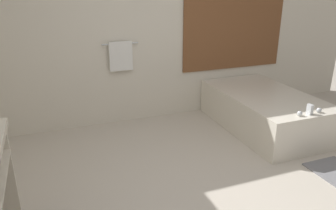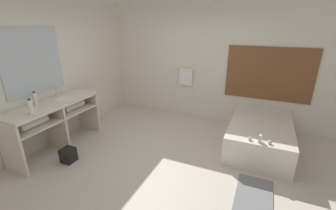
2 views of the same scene
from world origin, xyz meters
TOP-DOWN VIEW (x-y plane):
  - ground_plane at (0.00, 0.00)m, footprint 16.00×16.00m
  - wall_back_with_blinds at (0.05, 2.23)m, footprint 7.40×0.13m
  - bathtub at (1.49, 1.28)m, footprint 1.05×1.82m

SIDE VIEW (x-z plane):
  - ground_plane at x=0.00m, z-range 0.00..0.00m
  - bathtub at x=1.49m, z-range -0.04..0.58m
  - wall_back_with_blinds at x=0.05m, z-range -0.01..2.69m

